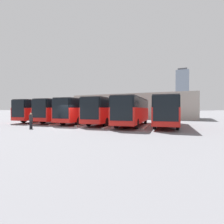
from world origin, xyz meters
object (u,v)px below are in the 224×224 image
object	(u,v)px
bus_1	(133,110)
bus_3	(83,110)
bus_2	(107,110)
bus_4	(64,110)
bus_5	(45,110)
pedestrian	(31,120)
bus_0	(167,110)

from	to	relation	value
bus_1	bus_3	distance (m)	7.73
bus_1	bus_2	bearing A→B (deg)	-15.73
bus_3	bus_4	world-z (taller)	same
bus_5	pedestrian	size ratio (longest dim) A/B	6.86
bus_2	pedestrian	xyz separation A→B (m)	(4.68, 8.25, -1.00)
bus_4	bus_1	bearing A→B (deg)	168.41
bus_0	pedestrian	bearing A→B (deg)	27.78
bus_2	bus_4	world-z (taller)	same
bus_4	bus_3	bearing A→B (deg)	167.00
bus_2	bus_4	size ratio (longest dim) A/B	1.00
pedestrian	bus_4	bearing A→B (deg)	2.80
bus_3	pedestrian	distance (m)	8.29
bus_1	bus_2	size ratio (longest dim) A/B	1.00
bus_4	bus_5	world-z (taller)	same
bus_1	bus_3	size ratio (longest dim) A/B	1.00
bus_1	pedestrian	size ratio (longest dim) A/B	6.86
bus_1	bus_5	size ratio (longest dim) A/B	1.00
bus_3	bus_4	xyz separation A→B (m)	(3.85, -0.42, 0.00)
bus_1	bus_4	xyz separation A→B (m)	(11.56, -0.96, 0.00)
bus_5	bus_3	bearing A→B (deg)	170.37
bus_0	pedestrian	size ratio (longest dim) A/B	6.86
bus_3	bus_5	distance (m)	7.72
bus_0	bus_3	xyz separation A→B (m)	(11.56, 0.36, 0.00)
bus_0	bus_3	bearing A→B (deg)	-5.04
bus_1	bus_4	size ratio (longest dim) A/B	1.00
bus_1	bus_5	world-z (taller)	same
bus_0	bus_4	size ratio (longest dim) A/B	1.00
bus_1	bus_3	xyz separation A→B (m)	(7.71, -0.54, 0.00)
bus_0	bus_2	xyz separation A→B (m)	(7.71, 0.30, 0.00)
bus_3	bus_5	xyz separation A→B (m)	(7.71, -0.38, 0.00)
bus_1	bus_2	world-z (taller)	same
bus_1	bus_2	xyz separation A→B (m)	(3.85, -0.60, 0.00)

